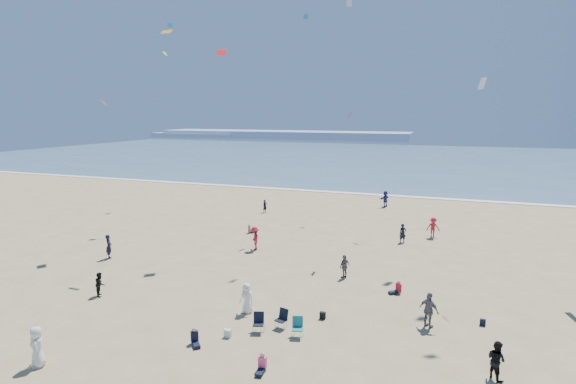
% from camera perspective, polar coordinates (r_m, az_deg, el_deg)
% --- Properties ---
extents(ground, '(220.00, 220.00, 0.00)m').
position_cam_1_polar(ground, '(21.14, -13.59, -21.26)').
color(ground, tan).
rests_on(ground, ground).
extents(ocean, '(220.00, 100.00, 0.06)m').
position_cam_1_polar(ocean, '(110.89, 14.68, 4.04)').
color(ocean, '#476B84').
rests_on(ocean, ground).
extents(surf_line, '(220.00, 1.20, 0.08)m').
position_cam_1_polar(surf_line, '(61.72, 10.11, -0.29)').
color(surf_line, white).
rests_on(surf_line, ground).
extents(headland_far, '(110.00, 20.00, 3.20)m').
position_cam_1_polar(headland_far, '(198.03, -0.74, 7.29)').
color(headland_far, '#7A8EA8').
rests_on(headland_far, ground).
extents(headland_near, '(40.00, 14.00, 2.00)m').
position_cam_1_polar(headland_near, '(211.27, -11.51, 7.10)').
color(headland_near, '#7A8EA8').
rests_on(headland_near, ground).
extents(standing_flyers, '(37.15, 40.86, 1.91)m').
position_cam_1_polar(standing_flyers, '(32.75, 9.49, -7.90)').
color(standing_flyers, silver).
rests_on(standing_flyers, ground).
extents(seated_group, '(15.47, 22.98, 0.84)m').
position_cam_1_polar(seated_group, '(25.78, -0.14, -13.93)').
color(seated_group, white).
rests_on(seated_group, ground).
extents(chair_cluster, '(2.75, 1.55, 1.00)m').
position_cam_1_polar(chair_cluster, '(23.38, -1.18, -16.34)').
color(chair_cluster, black).
rests_on(chair_cluster, ground).
extents(white_tote, '(0.35, 0.20, 0.40)m').
position_cam_1_polar(white_tote, '(23.30, -7.67, -17.37)').
color(white_tote, silver).
rests_on(white_tote, ground).
extents(black_backpack, '(0.30, 0.22, 0.38)m').
position_cam_1_polar(black_backpack, '(24.97, 4.42, -15.37)').
color(black_backpack, black).
rests_on(black_backpack, ground).
extents(navy_bag, '(0.28, 0.18, 0.34)m').
position_cam_1_polar(navy_bag, '(26.25, 23.49, -14.94)').
color(navy_bag, black).
rests_on(navy_bag, ground).
extents(kites_aloft, '(41.32, 46.39, 29.59)m').
position_cam_1_polar(kites_aloft, '(28.53, 18.64, 18.23)').
color(kites_aloft, '#C4ED38').
rests_on(kites_aloft, ground).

